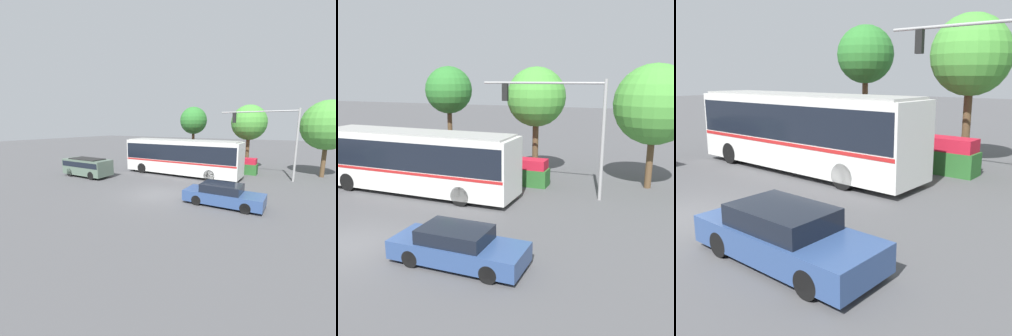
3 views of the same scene
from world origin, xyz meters
The scene contains 8 objects.
ground_plane centered at (0.00, 0.00, 0.00)m, with size 140.00×140.00×0.00m, color #4C4C4F.
city_bus centered at (-1.50, 6.62, 1.92)m, with size 11.32×2.72×3.37m.
sedan_foreground centered at (4.47, 0.10, 0.62)m, with size 4.66×1.81×1.30m.
traffic_light_pole centered at (6.26, 8.83, 4.21)m, with size 6.50×0.24×6.11m.
flowering_hedge centered at (-0.32, 10.21, 0.77)m, with size 10.41×1.11×1.56m.
street_tree_left centered at (-3.28, 13.55, 5.26)m, with size 3.27×3.27×6.94m.
street_tree_centre centered at (3.50, 12.26, 4.98)m, with size 3.61×3.61×6.82m.
street_tree_right centered at (10.28, 12.10, 4.71)m, with size 4.43×4.43×6.94m.
Camera 2 is at (10.23, -10.34, 6.17)m, focal length 40.59 mm.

